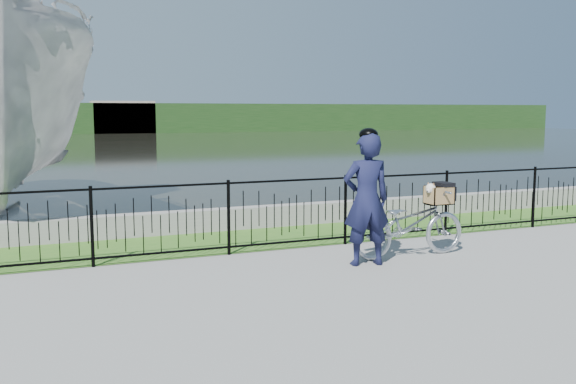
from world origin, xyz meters
name	(u,v)px	position (x,y,z in m)	size (l,w,h in m)	color
ground	(335,272)	(0.00, 0.00, 0.00)	(120.00, 120.00, 0.00)	gray
grass_strip	(267,238)	(0.00, 2.60, 0.00)	(60.00, 2.00, 0.01)	#3D6D22
water	(87,147)	(0.00, 33.00, 0.00)	(120.00, 120.00, 0.00)	black
quay_wall	(247,218)	(0.00, 3.60, 0.20)	(60.00, 0.30, 0.40)	gray
fence	(289,213)	(0.00, 1.60, 0.58)	(14.00, 0.06, 1.15)	black
far_treeline	(59,118)	(0.00, 60.00, 1.50)	(120.00, 6.00, 3.00)	#204019
far_building_right	(123,117)	(6.00, 58.50, 1.60)	(6.00, 3.00, 3.20)	#A39683
bicycle_rig	(409,223)	(1.46, 0.43, 0.51)	(1.90, 0.66, 1.12)	#ADB3BA
cyclist	(366,198)	(0.60, 0.22, 0.96)	(0.75, 0.55, 1.95)	#131534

